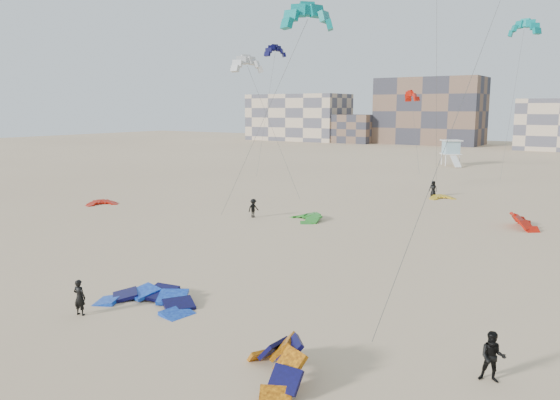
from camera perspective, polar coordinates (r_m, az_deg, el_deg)
The scene contains 20 objects.
ground at distance 26.54m, azimuth -16.73°, elevation -12.50°, with size 320.00×320.00×0.00m, color #D3B68D.
kite_ground_blue at distance 28.85m, azimuth -13.60°, elevation -10.55°, with size 4.97×5.14×1.01m, color blue, non-canonical shape.
kite_ground_orange at distance 21.04m, azimuth -0.48°, elevation -18.16°, with size 3.75×3.00×2.34m, color orange, non-canonical shape.
kite_ground_red at distance 59.03m, azimuth -18.11°, elevation -0.46°, with size 2.82×2.95×0.74m, color red, non-canonical shape.
kite_ground_green at distance 48.47m, azimuth 2.61°, elevation -2.10°, with size 3.73×3.85×1.05m, color green, non-canonical shape.
kite_ground_red_far at distance 49.56m, azimuth 24.18°, elevation -2.68°, with size 3.57×3.18×1.96m, color red, non-canonical shape.
kite_ground_yellow at distance 62.26m, azimuth 16.58°, elevation 0.12°, with size 2.62×2.71×0.69m, color #C68818, non-canonical shape.
kitesurfer_main at distance 28.11m, azimuth -20.21°, elevation -9.52°, with size 0.64×0.42×1.76m, color black.
kitesurfer_b at distance 21.82m, azimuth 21.33°, elevation -15.03°, with size 0.92×0.72×1.89m, color black.
kitesurfer_c at distance 49.47m, azimuth -2.80°, elevation -0.85°, with size 1.10×0.63×1.70m, color black.
kitesurfer_e at distance 63.61m, azimuth 15.72°, elevation 1.15°, with size 0.86×0.56×1.76m, color black.
kite_fly_teal_a at distance 42.97m, azimuth 2.94°, elevation 18.36°, with size 9.86×5.41×16.84m.
kite_fly_grey at distance 55.51m, azimuth -3.43°, elevation 13.83°, with size 7.81×4.34×14.22m.
kite_fly_navy at distance 79.17m, azimuth -0.49°, elevation 15.20°, with size 4.41×9.97×17.73m.
kite_fly_teal_b at distance 75.96m, azimuth 24.15°, elevation 15.98°, with size 4.46×5.88×19.71m.
kite_fly_red at distance 85.70m, azimuth 13.60°, elevation 10.43°, with size 7.18×11.64×11.78m.
lifeguard_tower_far at distance 99.12m, azimuth 17.40°, elevation 4.73°, with size 4.32×6.63×4.40m.
condo_west_a at distance 170.69m, azimuth 1.93°, elevation 8.62°, with size 30.00×15.00×14.00m, color #CBB395.
condo_west_b at distance 157.40m, azimuth 15.40°, elevation 8.94°, with size 28.00×14.00×18.00m, color brown.
condo_fill_left at distance 159.43m, azimuth 7.74°, elevation 7.39°, with size 12.00×10.00×8.00m, color brown.
Camera 1 is at (19.17, -15.52, 9.79)m, focal length 35.00 mm.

